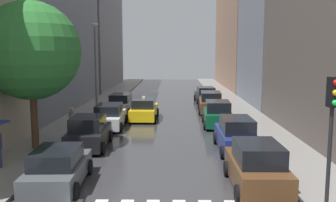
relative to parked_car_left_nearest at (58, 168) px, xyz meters
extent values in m
cube|color=#323235|center=(3.75, 19.18, -0.75)|extent=(28.00, 72.00, 0.04)
cube|color=gray|center=(-2.75, 19.18, -0.65)|extent=(3.00, 72.00, 0.15)
cube|color=gray|center=(10.25, 19.18, -0.65)|extent=(3.00, 72.00, 0.15)
cube|color=slate|center=(-7.25, 19.24, 8.10)|extent=(6.00, 19.58, 17.64)
cube|color=slate|center=(-7.25, 39.88, 7.73)|extent=(6.00, 19.35, 16.91)
cube|color=slate|center=(14.75, 23.14, 5.55)|extent=(6.00, 12.34, 12.56)
cube|color=#8C6B56|center=(14.75, 40.89, 8.09)|extent=(6.00, 21.98, 17.63)
cube|color=#474C51|center=(0.00, 0.06, -0.17)|extent=(2.03, 4.26, 0.75)
cube|color=black|center=(0.01, -0.15, 0.51)|extent=(1.72, 2.37, 0.61)
cylinder|color=black|center=(-0.98, 1.39, -0.41)|extent=(0.25, 0.65, 0.64)
cylinder|color=black|center=(0.85, 1.48, -0.41)|extent=(0.25, 0.65, 0.64)
cylinder|color=black|center=(-0.86, -1.36, -0.41)|extent=(0.25, 0.65, 0.64)
cylinder|color=black|center=(0.98, -1.28, -0.41)|extent=(0.25, 0.65, 0.64)
cube|color=black|center=(-0.15, 5.87, -0.11)|extent=(1.96, 4.13, 0.87)
cube|color=black|center=(-0.14, 5.67, 0.68)|extent=(1.69, 2.29, 0.71)
cylinder|color=black|center=(-1.11, 7.20, -0.41)|extent=(0.24, 0.65, 0.64)
cylinder|color=black|center=(0.75, 7.24, -0.41)|extent=(0.24, 0.65, 0.64)
cylinder|color=black|center=(-1.04, 4.50, -0.41)|extent=(0.24, 0.65, 0.64)
cylinder|color=black|center=(0.82, 4.55, -0.41)|extent=(0.24, 0.65, 0.64)
cube|color=silver|center=(0.04, 11.29, -0.15)|extent=(1.96, 4.72, 0.80)
cube|color=black|center=(0.04, 11.06, 0.58)|extent=(1.69, 2.61, 0.65)
cylinder|color=black|center=(-0.92, 12.81, -0.41)|extent=(0.24, 0.65, 0.64)
cylinder|color=black|center=(0.91, 12.86, -0.41)|extent=(0.24, 0.65, 0.64)
cylinder|color=black|center=(-0.84, 9.72, -0.41)|extent=(0.24, 0.65, 0.64)
cylinder|color=black|center=(1.00, 9.77, -0.41)|extent=(0.24, 0.65, 0.64)
cube|color=silver|center=(0.00, 17.28, -0.14)|extent=(1.98, 4.43, 0.81)
cube|color=black|center=(-0.01, 17.07, 0.60)|extent=(1.67, 2.46, 0.67)
cylinder|color=black|center=(-0.81, 18.76, -0.41)|extent=(0.25, 0.65, 0.64)
cylinder|color=black|center=(0.95, 18.67, -0.41)|extent=(0.25, 0.65, 0.64)
cylinder|color=black|center=(-0.95, 15.90, -0.41)|extent=(0.25, 0.65, 0.64)
cylinder|color=black|center=(0.81, 15.81, -0.41)|extent=(0.25, 0.65, 0.64)
cube|color=brown|center=(7.60, -0.04, -0.10)|extent=(1.83, 4.18, 0.90)
cube|color=black|center=(7.60, -0.25, 0.73)|extent=(1.60, 2.30, 0.74)
cylinder|color=black|center=(6.69, 1.33, -0.41)|extent=(0.22, 0.64, 0.64)
cylinder|color=black|center=(8.51, 1.33, -0.41)|extent=(0.22, 0.64, 0.64)
cylinder|color=black|center=(6.70, -1.42, -0.41)|extent=(0.22, 0.64, 0.64)
cylinder|color=black|center=(8.51, -1.42, -0.41)|extent=(0.22, 0.64, 0.64)
cube|color=navy|center=(7.71, 5.32, -0.10)|extent=(1.78, 4.43, 0.90)
cube|color=black|center=(7.71, 5.10, 0.71)|extent=(1.56, 2.44, 0.73)
cylinder|color=black|center=(6.83, 6.77, -0.41)|extent=(0.22, 0.64, 0.64)
cylinder|color=black|center=(8.58, 6.78, -0.41)|extent=(0.22, 0.64, 0.64)
cylinder|color=black|center=(6.85, 3.85, -0.41)|extent=(0.22, 0.64, 0.64)
cylinder|color=black|center=(8.60, 3.86, -0.41)|extent=(0.22, 0.64, 0.64)
cube|color=#0C4C2D|center=(7.51, 11.84, -0.10)|extent=(1.98, 4.13, 0.89)
cube|color=black|center=(7.51, 11.63, 0.70)|extent=(1.69, 2.30, 0.73)
cylinder|color=black|center=(6.65, 13.21, -0.41)|extent=(0.24, 0.65, 0.64)
cylinder|color=black|center=(8.48, 13.14, -0.41)|extent=(0.24, 0.65, 0.64)
cylinder|color=black|center=(6.55, 10.53, -0.41)|extent=(0.24, 0.65, 0.64)
cylinder|color=black|center=(8.37, 10.46, -0.41)|extent=(0.24, 0.65, 0.64)
cube|color=brown|center=(7.61, 17.81, -0.11)|extent=(2.08, 4.86, 0.88)
cube|color=black|center=(7.60, 17.57, 0.70)|extent=(1.75, 2.70, 0.72)
cylinder|color=black|center=(6.76, 19.43, -0.41)|extent=(0.25, 0.65, 0.64)
cylinder|color=black|center=(8.61, 19.34, -0.41)|extent=(0.25, 0.65, 0.64)
cylinder|color=black|center=(6.61, 16.28, -0.41)|extent=(0.25, 0.65, 0.64)
cylinder|color=black|center=(8.45, 16.19, -0.41)|extent=(0.25, 0.65, 0.64)
cube|color=black|center=(7.70, 23.96, -0.16)|extent=(2.06, 4.23, 0.78)
cube|color=black|center=(7.71, 23.76, 0.55)|extent=(1.75, 2.35, 0.64)
cylinder|color=black|center=(6.70, 25.28, -0.41)|extent=(0.25, 0.65, 0.64)
cylinder|color=black|center=(8.56, 25.37, -0.41)|extent=(0.25, 0.65, 0.64)
cylinder|color=black|center=(6.83, 22.55, -0.41)|extent=(0.25, 0.65, 0.64)
cylinder|color=black|center=(8.69, 22.64, -0.41)|extent=(0.25, 0.65, 0.64)
cube|color=yellow|center=(2.17, 14.33, -0.15)|extent=(1.91, 4.48, 0.80)
cube|color=black|center=(2.17, 14.11, 0.57)|extent=(1.66, 2.47, 0.65)
cube|color=#F2EDCC|center=(2.17, 14.11, 0.99)|extent=(0.20, 0.36, 0.18)
cylinder|color=black|center=(1.27, 15.81, -0.41)|extent=(0.23, 0.64, 0.64)
cylinder|color=black|center=(3.12, 15.79, -0.41)|extent=(0.23, 0.64, 0.64)
cylinder|color=black|center=(1.23, 12.87, -0.41)|extent=(0.23, 0.64, 0.64)
cylinder|color=black|center=(3.08, 12.85, -0.41)|extent=(0.23, 0.64, 0.64)
cylinder|color=navy|center=(-1.92, 8.96, -0.19)|extent=(0.28, 0.28, 0.76)
cylinder|color=gray|center=(-1.92, 8.96, 0.49)|extent=(0.36, 0.36, 0.60)
sphere|color=tan|center=(-1.92, 8.96, 0.91)|extent=(0.24, 0.24, 0.24)
cylinder|color=#513823|center=(-2.83, 5.18, 0.90)|extent=(0.36, 0.36, 2.94)
sphere|color=#2A702F|center=(-2.83, 5.18, 4.51)|extent=(5.04, 5.04, 5.04)
cylinder|color=black|center=(9.20, -2.68, 1.12)|extent=(0.12, 0.12, 3.40)
cube|color=black|center=(9.20, -2.68, 3.27)|extent=(0.30, 0.30, 0.90)
sphere|color=red|center=(9.20, -2.86, 3.57)|extent=(0.18, 0.18, 0.18)
sphere|color=#F2A519|center=(9.20, -2.86, 3.27)|extent=(0.18, 0.18, 0.18)
sphere|color=green|center=(9.20, -2.86, 2.97)|extent=(0.18, 0.18, 0.18)
cylinder|color=#595B60|center=(-1.80, 15.84, 2.93)|extent=(0.16, 0.16, 7.00)
ellipsoid|color=beige|center=(-1.80, 15.84, 6.58)|extent=(0.60, 0.28, 0.24)
camera|label=1|loc=(4.46, -13.67, 4.47)|focal=39.50mm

